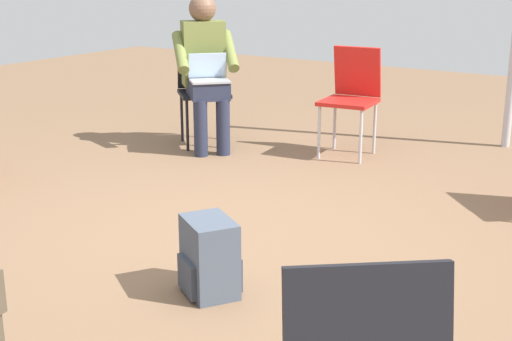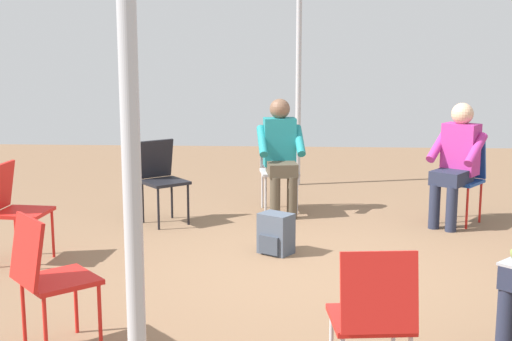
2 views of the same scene
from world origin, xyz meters
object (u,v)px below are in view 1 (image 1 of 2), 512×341
object	(u,v)px
backpack_near_laptop_user	(210,261)
person_with_laptop	(205,64)
chair_south	(352,93)
chair_southeast	(203,85)

from	to	relation	value
backpack_near_laptop_user	person_with_laptop	bearing A→B (deg)	-52.85
chair_south	backpack_near_laptop_user	bearing A→B (deg)	95.90
person_with_laptop	backpack_near_laptop_user	size ratio (longest dim) A/B	3.44
chair_southeast	chair_south	world-z (taller)	same
person_with_laptop	backpack_near_laptop_user	bearing A→B (deg)	80.89
chair_southeast	chair_south	size ratio (longest dim) A/B	1.00
chair_southeast	chair_south	bearing A→B (deg)	149.56
chair_south	chair_southeast	bearing A→B (deg)	9.69
chair_south	backpack_near_laptop_user	distance (m)	2.72
chair_southeast	backpack_near_laptop_user	xyz separation A→B (m)	(-1.77, 2.30, -0.34)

